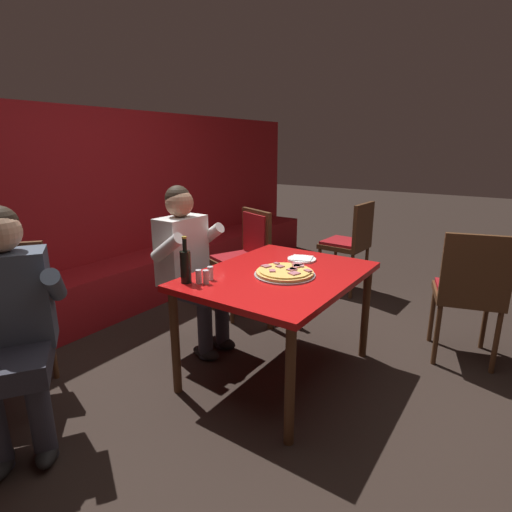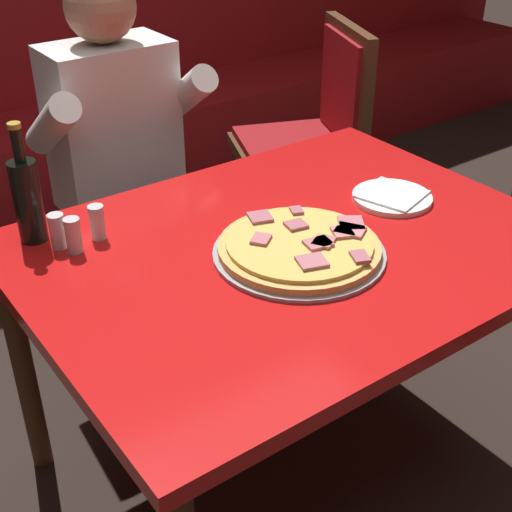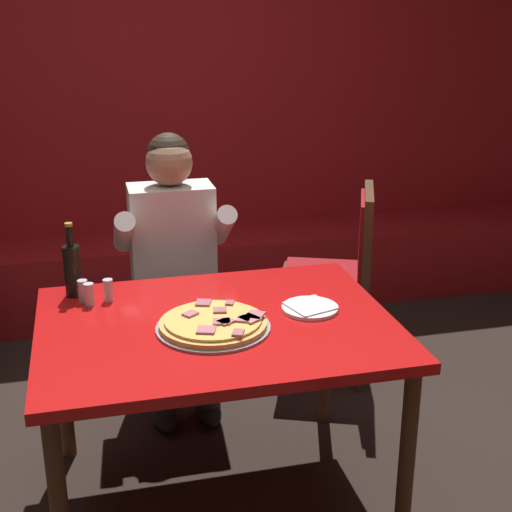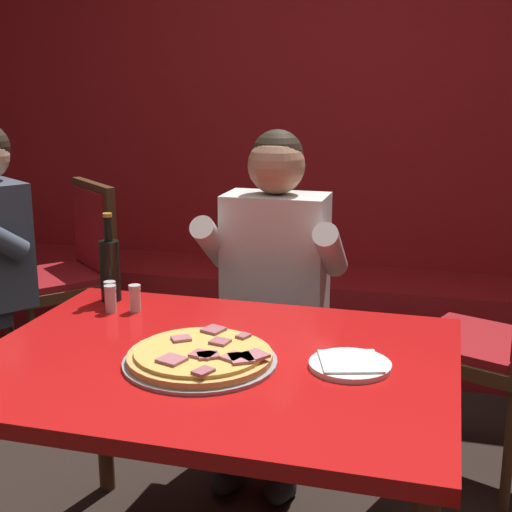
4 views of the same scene
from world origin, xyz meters
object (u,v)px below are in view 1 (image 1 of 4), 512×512
plate_white_paper (302,259)px  dining_chair_far_right (246,252)px  shaker_red_pepper_flakes (206,278)px  dining_chair_far_left (7,309)px  beer_bottle (186,266)px  diner_seated_blue_shirt (190,261)px  shaker_parmesan (210,274)px  dining_chair_side_aisle (351,239)px  pizza (285,273)px  dining_chair_by_booth (470,287)px  diner_standing_companion (11,320)px  shaker_black_pepper (199,277)px  main_dining_table (279,284)px

plate_white_paper → dining_chair_far_right: 0.94m
shaker_red_pepper_flakes → dining_chair_far_left: (-0.72, 1.00, -0.20)m
beer_bottle → diner_seated_blue_shirt: size_ratio=0.23×
shaker_parmesan → diner_seated_blue_shirt: (0.32, 0.48, -0.07)m
shaker_parmesan → dining_chair_far_right: 1.28m
plate_white_paper → dining_chair_side_aisle: 1.51m
pizza → shaker_red_pepper_flakes: (-0.41, 0.32, 0.02)m
pizza → dining_chair_far_right: size_ratio=0.41×
beer_bottle → dining_chair_side_aisle: bearing=-3.9°
dining_chair_by_booth → dining_chair_far_right: bearing=93.8°
shaker_red_pepper_flakes → diner_standing_companion: bearing=149.7°
shaker_black_pepper → dining_chair_far_left: bearing=125.8°
pizza → dining_chair_side_aisle: (1.87, 0.27, -0.17)m
dining_chair_far_right → plate_white_paper: bearing=-117.4°
main_dining_table → dining_chair_far_right: 1.15m
dining_chair_far_right → dining_chair_side_aisle: bearing=-30.4°
shaker_red_pepper_flakes → dining_chair_side_aisle: size_ratio=0.09×
dining_chair_far_right → diner_standing_companion: bearing=-178.5°
shaker_black_pepper → diner_seated_blue_shirt: 0.62m
main_dining_table → dining_chair_far_right: bearing=47.1°
shaker_parmesan → dining_chair_by_booth: bearing=-46.5°
plate_white_paper → dining_chair_far_left: dining_chair_far_left is taller
shaker_red_pepper_flakes → dining_chair_side_aisle: bearing=-1.2°
beer_bottle → shaker_red_pepper_flakes: size_ratio=3.40×
plate_white_paper → shaker_black_pepper: 0.86m
shaker_black_pepper → shaker_red_pepper_flakes: same height
plate_white_paper → shaker_parmesan: bearing=159.6°
plate_white_paper → shaker_parmesan: 0.76m
shaker_red_pepper_flakes → dining_chair_by_booth: 1.88m
shaker_parmesan → shaker_red_pepper_flakes: bearing=-160.3°
dining_chair_far_left → pizza: bearing=-49.4°
plate_white_paper → diner_standing_companion: (-1.69, 0.77, -0.04)m
beer_bottle → diner_seated_blue_shirt: (0.44, 0.39, -0.15)m
diner_standing_companion → dining_chair_by_booth: bearing=-39.3°
diner_seated_blue_shirt → diner_standing_companion: 1.29m
shaker_parmesan → dining_chair_far_left: dining_chair_far_left is taller
main_dining_table → beer_bottle: bearing=142.7°
pizza → beer_bottle: (-0.47, 0.43, 0.09)m
main_dining_table → shaker_parmesan: size_ratio=14.57×
pizza → dining_chair_far_right: (0.80, 0.90, -0.18)m
diner_seated_blue_shirt → main_dining_table: bearing=-86.6°
main_dining_table → shaker_red_pepper_flakes: bearing=149.1°
main_dining_table → shaker_black_pepper: (-0.45, 0.30, 0.12)m
pizza → diner_seated_blue_shirt: diner_seated_blue_shirt is taller
main_dining_table → dining_chair_by_booth: 1.39m
shaker_red_pepper_flakes → diner_seated_blue_shirt: diner_seated_blue_shirt is taller
beer_bottle → dining_chair_side_aisle: size_ratio=0.30×
shaker_black_pepper → shaker_red_pepper_flakes: bearing=-61.7°
diner_seated_blue_shirt → dining_chair_far_right: 0.84m
plate_white_paper → shaker_black_pepper: size_ratio=2.44×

